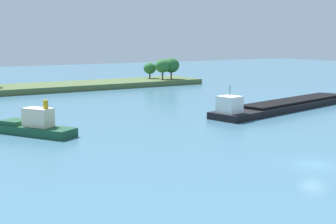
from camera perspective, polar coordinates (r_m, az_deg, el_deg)
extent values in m
plane|color=teal|center=(52.02, 17.50, -6.20)|extent=(400.00, 400.00, 0.00)
cube|color=#4C6038|center=(126.40, -12.88, 3.08)|extent=(80.77, 15.42, 1.49)
cylinder|color=#513823|center=(140.51, -2.26, 4.49)|extent=(0.44, 0.44, 1.54)
ellipsoid|color=#2D6B33|center=(140.35, -2.27, 5.43)|extent=(3.80, 3.80, 3.42)
cylinder|color=#513823|center=(136.85, -0.68, 4.52)|extent=(0.44, 0.44, 2.21)
ellipsoid|color=#2D6B33|center=(136.65, -0.68, 5.72)|extent=(4.40, 4.40, 3.96)
cylinder|color=#513823|center=(138.07, 0.40, 4.54)|extent=(0.44, 0.44, 2.13)
ellipsoid|color=#235B28|center=(137.87, 0.40, 5.78)|extent=(4.83, 4.83, 4.34)
cube|color=#19472D|center=(66.99, -15.86, -2.23)|extent=(8.95, 11.69, 1.24)
cube|color=#19472D|center=(69.60, -18.35, -1.17)|extent=(4.34, 4.38, 0.60)
cube|color=beige|center=(66.45, -15.74, -0.63)|extent=(4.02, 4.63, 2.60)
cylinder|color=gold|center=(65.22, -14.88, 0.91)|extent=(0.70, 0.70, 1.20)
cylinder|color=black|center=(71.04, -19.37, -1.67)|extent=(0.75, 0.62, 0.70)
cube|color=black|center=(92.03, 14.86, 0.77)|extent=(41.62, 13.94, 1.17)
cube|color=black|center=(93.19, 15.37, 1.37)|extent=(29.31, 10.66, 0.50)
cube|color=white|center=(76.88, 7.62, 0.92)|extent=(3.79, 3.92, 2.80)
cylinder|color=#333338|center=(76.59, 7.65, 2.62)|extent=(0.12, 0.12, 1.80)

